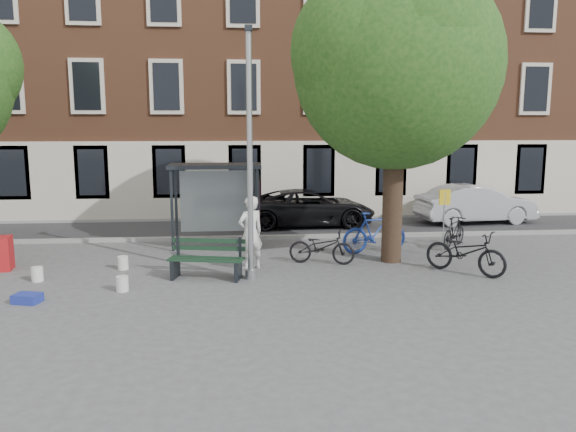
{
  "coord_description": "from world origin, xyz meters",
  "views": [
    {
      "loc": [
        -0.31,
        -13.68,
        3.79
      ],
      "look_at": [
        1.04,
        1.15,
        1.4
      ],
      "focal_mm": 35.0,
      "sensor_mm": 36.0,
      "label": 1
    }
  ],
  "objects_px": {
    "lamppost": "(250,168)",
    "bench": "(207,261)",
    "bike_c": "(465,252)",
    "bike_d": "(454,232)",
    "bike_b": "(375,232)",
    "bike_a": "(322,247)",
    "car_dark": "(309,208)",
    "bus_shelter": "(228,186)",
    "painter": "(251,233)",
    "notice_sign": "(444,208)",
    "car_silver": "(476,204)"
  },
  "relations": [
    {
      "from": "bike_d",
      "to": "bench",
      "type": "bearing_deg",
      "value": 65.07
    },
    {
      "from": "bike_b",
      "to": "notice_sign",
      "type": "xyz_separation_m",
      "value": [
        1.88,
        -0.66,
        0.82
      ]
    },
    {
      "from": "bench",
      "to": "bike_b",
      "type": "relative_size",
      "value": 0.94
    },
    {
      "from": "bike_b",
      "to": "car_dark",
      "type": "relative_size",
      "value": 0.41
    },
    {
      "from": "lamppost",
      "to": "bench",
      "type": "relative_size",
      "value": 3.11
    },
    {
      "from": "lamppost",
      "to": "bike_d",
      "type": "relative_size",
      "value": 3.79
    },
    {
      "from": "bike_b",
      "to": "car_silver",
      "type": "bearing_deg",
      "value": -60.02
    },
    {
      "from": "bike_c",
      "to": "bike_d",
      "type": "relative_size",
      "value": 1.35
    },
    {
      "from": "painter",
      "to": "bike_a",
      "type": "bearing_deg",
      "value": 163.3
    },
    {
      "from": "bike_a",
      "to": "bike_b",
      "type": "distance_m",
      "value": 2.17
    },
    {
      "from": "painter",
      "to": "bike_b",
      "type": "bearing_deg",
      "value": 175.03
    },
    {
      "from": "bike_b",
      "to": "bike_c",
      "type": "height_order",
      "value": "bike_b"
    },
    {
      "from": "bike_b",
      "to": "bus_shelter",
      "type": "bearing_deg",
      "value": 58.65
    },
    {
      "from": "painter",
      "to": "bike_d",
      "type": "height_order",
      "value": "painter"
    },
    {
      "from": "car_silver",
      "to": "bus_shelter",
      "type": "bearing_deg",
      "value": 102.91
    },
    {
      "from": "lamppost",
      "to": "bench",
      "type": "bearing_deg",
      "value": 171.44
    },
    {
      "from": "bike_d",
      "to": "car_silver",
      "type": "height_order",
      "value": "car_silver"
    },
    {
      "from": "bike_d",
      "to": "lamppost",
      "type": "bearing_deg",
      "value": 69.51
    },
    {
      "from": "bench",
      "to": "bike_d",
      "type": "bearing_deg",
      "value": 33.52
    },
    {
      "from": "bike_a",
      "to": "car_silver",
      "type": "xyz_separation_m",
      "value": [
        7.05,
        6.05,
        0.28
      ]
    },
    {
      "from": "bus_shelter",
      "to": "bike_b",
      "type": "distance_m",
      "value": 4.82
    },
    {
      "from": "bike_a",
      "to": "bike_b",
      "type": "bearing_deg",
      "value": -39.96
    },
    {
      "from": "notice_sign",
      "to": "painter",
      "type": "bearing_deg",
      "value": -174.69
    },
    {
      "from": "lamppost",
      "to": "notice_sign",
      "type": "distance_m",
      "value": 6.15
    },
    {
      "from": "bike_d",
      "to": "notice_sign",
      "type": "relative_size",
      "value": 0.81
    },
    {
      "from": "painter",
      "to": "bench",
      "type": "height_order",
      "value": "painter"
    },
    {
      "from": "painter",
      "to": "car_silver",
      "type": "height_order",
      "value": "painter"
    },
    {
      "from": "bench",
      "to": "bike_a",
      "type": "bearing_deg",
      "value": 33.57
    },
    {
      "from": "bike_a",
      "to": "bench",
      "type": "bearing_deg",
      "value": 127.65
    },
    {
      "from": "bike_c",
      "to": "bike_d",
      "type": "distance_m",
      "value": 3.28
    },
    {
      "from": "bus_shelter",
      "to": "bench",
      "type": "bearing_deg",
      "value": -97.12
    },
    {
      "from": "lamppost",
      "to": "bench",
      "type": "distance_m",
      "value": 2.59
    },
    {
      "from": "bench",
      "to": "notice_sign",
      "type": "relative_size",
      "value": 0.99
    },
    {
      "from": "bench",
      "to": "bike_d",
      "type": "xyz_separation_m",
      "value": [
        7.6,
        3.02,
        0.04
      ]
    },
    {
      "from": "lamppost",
      "to": "bus_shelter",
      "type": "xyz_separation_m",
      "value": [
        -0.61,
        4.11,
        -0.87
      ]
    },
    {
      "from": "car_dark",
      "to": "bus_shelter",
      "type": "bearing_deg",
      "value": 136.04
    },
    {
      "from": "bench",
      "to": "bike_d",
      "type": "relative_size",
      "value": 1.22
    },
    {
      "from": "bike_a",
      "to": "car_silver",
      "type": "relative_size",
      "value": 0.4
    },
    {
      "from": "bench",
      "to": "bike_c",
      "type": "bearing_deg",
      "value": 10.81
    },
    {
      "from": "lamppost",
      "to": "bike_a",
      "type": "bearing_deg",
      "value": 35.01
    },
    {
      "from": "painter",
      "to": "bench",
      "type": "distance_m",
      "value": 1.5
    },
    {
      "from": "car_dark",
      "to": "car_silver",
      "type": "xyz_separation_m",
      "value": [
        6.63,
        -0.0,
        0.06
      ]
    },
    {
      "from": "bus_shelter",
      "to": "bike_c",
      "type": "bearing_deg",
      "value": -33.37
    },
    {
      "from": "lamppost",
      "to": "bike_c",
      "type": "relative_size",
      "value": 2.81
    },
    {
      "from": "lamppost",
      "to": "car_dark",
      "type": "bearing_deg",
      "value": 72.05
    },
    {
      "from": "painter",
      "to": "bike_d",
      "type": "relative_size",
      "value": 1.22
    },
    {
      "from": "bike_b",
      "to": "car_silver",
      "type": "height_order",
      "value": "car_silver"
    },
    {
      "from": "painter",
      "to": "bike_c",
      "type": "relative_size",
      "value": 0.91
    },
    {
      "from": "bike_d",
      "to": "car_silver",
      "type": "distance_m",
      "value": 4.97
    },
    {
      "from": "bike_b",
      "to": "car_dark",
      "type": "height_order",
      "value": "car_dark"
    }
  ]
}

